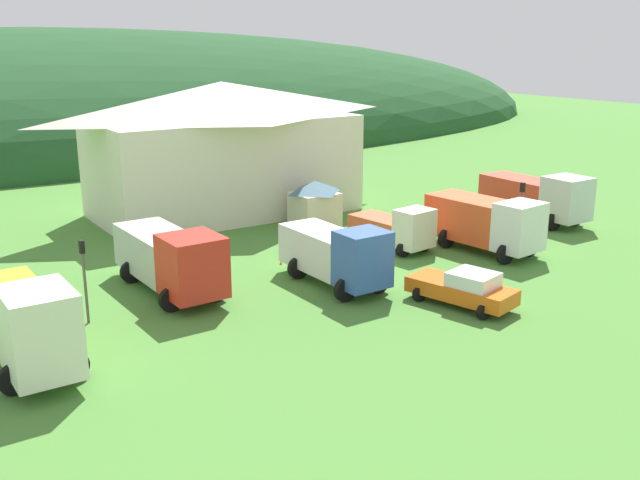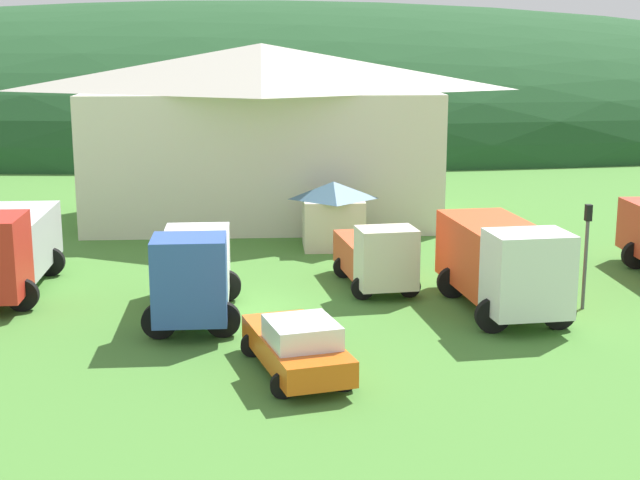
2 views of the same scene
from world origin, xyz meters
TOP-DOWN VIEW (x-y plane):
  - ground_plane at (0.00, 0.00)m, footprint 200.00×200.00m
  - forested_hill_backdrop at (0.00, 62.84)m, footprint 150.80×60.00m
  - depot_building at (1.14, 16.23)m, footprint 18.32×9.41m
  - play_shed_cream at (4.23, 9.72)m, footprint 2.84×2.66m
  - heavy_rig_striped at (-15.64, -1.58)m, footprint 3.11×8.23m
  - crane_truck_red at (-8.17, 2.98)m, footprint 3.39×7.96m
  - box_truck_blue at (-1.14, -0.49)m, footprint 3.11×6.58m
  - light_truck_cream at (5.30, 2.89)m, footprint 2.91×5.35m
  - heavy_rig_white at (9.14, -0.29)m, footprint 3.71×6.92m
  - tow_truck_silver at (17.11, 2.81)m, footprint 3.23×7.59m
  - service_pickup_orange at (2.04, -5.90)m, footprint 3.12×5.21m
  - traffic_light_west at (-12.65, 1.37)m, footprint 0.20×0.32m
  - traffic_light_east at (12.02, -0.23)m, footprint 0.20×0.32m
  - traffic_cone_near_pickup at (-1.70, 3.91)m, footprint 0.36×0.36m

SIDE VIEW (x-z plane):
  - ground_plane at x=0.00m, z-range 0.00..0.00m
  - forested_hill_backdrop at x=0.00m, z-range -12.72..12.72m
  - traffic_cone_near_pickup at x=-1.70m, z-range -0.23..0.23m
  - service_pickup_orange at x=2.04m, z-range 0.00..1.66m
  - light_truck_cream at x=5.30m, z-range -0.05..2.49m
  - play_shed_cream at x=4.23m, z-range 0.05..3.00m
  - box_truck_blue at x=-1.14m, z-range 0.05..3.22m
  - tow_truck_silver at x=17.11m, z-range 0.08..3.34m
  - crane_truck_red at x=-8.17m, z-range 0.09..3.36m
  - heavy_rig_white at x=9.14m, z-range 0.16..3.34m
  - heavy_rig_striped at x=-15.64m, z-range -0.01..3.54m
  - traffic_light_east at x=12.02m, z-range 0.44..4.06m
  - traffic_light_west at x=-12.65m, z-range 0.44..4.08m
  - depot_building at x=1.14m, z-range 0.14..8.97m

